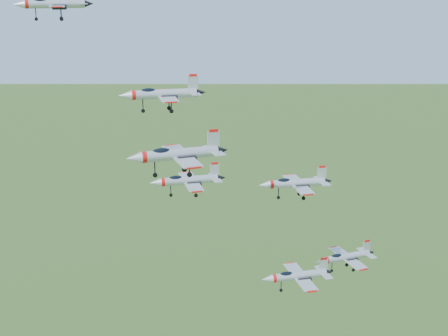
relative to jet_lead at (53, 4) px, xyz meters
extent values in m
cylinder|color=#B1B7BE|center=(0.37, 0.00, -0.03)|extent=(9.37, 1.41, 1.35)
cone|color=#B1B7BE|center=(-5.24, -0.03, -0.03)|extent=(1.88, 1.36, 1.35)
cone|color=black|center=(5.78, 0.04, -0.03)|extent=(1.46, 1.16, 1.15)
ellipsoid|color=black|center=(-1.91, -0.01, 0.48)|extent=(2.29, 0.99, 0.86)
cube|color=#B1B7BE|center=(0.60, -2.91, -0.29)|extent=(2.42, 4.59, 0.15)
cube|color=#B1B7BE|center=(0.56, 2.91, -0.29)|extent=(2.42, 4.59, 0.15)
cylinder|color=#B1B7BE|center=(15.78, -12.24, -13.31)|extent=(10.14, 1.71, 1.46)
cone|color=#B1B7BE|center=(9.71, -12.09, -13.31)|extent=(2.06, 1.51, 1.46)
cone|color=black|center=(21.62, -12.39, -13.31)|extent=(1.60, 1.28, 1.24)
ellipsoid|color=black|center=(13.31, -12.18, -12.76)|extent=(2.50, 1.11, 0.93)
cube|color=#B1B7BE|center=(15.92, -15.39, -13.59)|extent=(2.71, 5.01, 0.16)
cube|color=#B1B7BE|center=(16.08, -9.10, -13.59)|extent=(2.71, 5.01, 0.16)
cube|color=#B1B7BE|center=(20.38, -12.36, -11.79)|extent=(1.69, 0.18, 2.36)
cube|color=red|center=(20.38, -12.36, -10.56)|extent=(1.24, 0.19, 0.39)
cylinder|color=#B1B7BE|center=(14.64, -30.63, -18.02)|extent=(10.23, 2.24, 1.47)
cone|color=#B1B7BE|center=(8.57, -31.09, -18.02)|extent=(2.14, 1.62, 1.47)
cone|color=black|center=(20.48, -30.18, -18.02)|extent=(1.67, 1.36, 1.25)
ellipsoid|color=black|center=(12.17, -30.82, -17.46)|extent=(2.55, 1.24, 0.93)
cube|color=#B1B7BE|center=(15.11, -33.76, -18.30)|extent=(2.96, 5.14, 0.16)
cube|color=#B1B7BE|center=(14.62, -27.46, -18.30)|extent=(2.96, 5.14, 0.16)
cube|color=#B1B7BE|center=(19.25, -30.28, -16.49)|extent=(1.70, 0.26, 2.37)
cube|color=red|center=(19.25, -30.28, -15.25)|extent=(1.25, 0.25, 0.39)
cylinder|color=#B1B7BE|center=(19.93, -10.35, -28.35)|extent=(9.57, 1.50, 1.38)
cone|color=#B1B7BE|center=(14.20, -10.27, -28.35)|extent=(1.93, 1.40, 1.38)
cone|color=black|center=(25.45, -10.42, -28.35)|extent=(1.50, 1.19, 1.17)
ellipsoid|color=black|center=(17.60, -10.32, -27.83)|extent=(2.35, 1.02, 0.88)
cube|color=#B1B7BE|center=(20.11, -13.32, -28.62)|extent=(2.50, 4.70, 0.15)
cube|color=#B1B7BE|center=(20.18, -7.38, -28.62)|extent=(2.50, 4.70, 0.15)
cube|color=#B1B7BE|center=(24.29, -10.41, -26.92)|extent=(1.59, 0.15, 2.23)
cube|color=red|center=(24.29, -10.41, -25.75)|extent=(1.17, 0.16, 0.37)
cylinder|color=#B1B7BE|center=(34.09, -23.09, -25.99)|extent=(8.72, 1.78, 1.25)
cone|color=#B1B7BE|center=(28.91, -22.77, -25.99)|extent=(1.81, 1.35, 1.25)
cone|color=black|center=(39.08, -23.40, -25.99)|extent=(1.41, 1.14, 1.06)
ellipsoid|color=black|center=(31.98, -22.96, -25.52)|extent=(2.17, 1.03, 0.79)
cube|color=#B1B7BE|center=(34.12, -25.79, -26.23)|extent=(2.47, 4.36, 0.13)
cube|color=#B1B7BE|center=(34.45, -20.42, -26.23)|extent=(2.47, 4.36, 0.13)
cube|color=#B1B7BE|center=(38.03, -23.33, -24.69)|extent=(1.45, 0.20, 2.02)
cube|color=red|center=(38.03, -23.33, -23.64)|extent=(1.06, 0.20, 0.34)
cylinder|color=#B1B7BE|center=(36.33, -19.92, -43.37)|extent=(9.38, 1.49, 1.35)
cone|color=#B1B7BE|center=(30.71, -19.84, -43.37)|extent=(1.89, 1.38, 1.35)
cone|color=black|center=(41.74, -20.00, -43.37)|extent=(1.47, 1.17, 1.15)
ellipsoid|color=black|center=(34.04, -19.89, -42.86)|extent=(2.30, 1.01, 0.86)
cube|color=#B1B7BE|center=(36.49, -22.84, -43.63)|extent=(2.46, 4.61, 0.15)
cube|color=#B1B7BE|center=(36.58, -17.01, -43.63)|extent=(2.46, 4.61, 0.15)
cube|color=#B1B7BE|center=(40.59, -19.98, -41.97)|extent=(1.56, 0.15, 2.18)
cube|color=red|center=(40.59, -19.98, -40.82)|extent=(1.15, 0.16, 0.36)
cylinder|color=#B1B7BE|center=(53.05, -3.70, -49.25)|extent=(10.07, 2.51, 1.44)
cone|color=#B1B7BE|center=(47.10, -4.35, -49.25)|extent=(2.14, 1.65, 1.44)
cone|color=black|center=(58.78, -3.08, -49.25)|extent=(1.67, 1.39, 1.22)
ellipsoid|color=black|center=(50.62, -3.97, -48.71)|extent=(2.54, 1.29, 0.91)
cube|color=#B1B7BE|center=(53.60, -6.76, -49.53)|extent=(3.06, 5.12, 0.16)
cube|color=#B1B7BE|center=(52.93, -0.59, -49.53)|extent=(3.06, 5.12, 0.16)
cube|color=#B1B7BE|center=(57.56, -3.21, -47.75)|extent=(1.67, 0.31, 2.33)
cube|color=red|center=(57.56, -3.21, -46.53)|extent=(1.23, 0.29, 0.39)
camera|label=1|loc=(0.31, -107.61, 3.62)|focal=50.00mm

